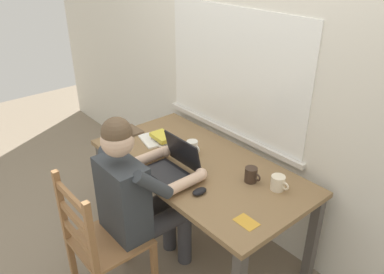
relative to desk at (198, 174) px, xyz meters
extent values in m
plane|color=gray|center=(0.00, 0.00, -0.64)|extent=(8.00, 8.00, 0.00)
cube|color=silver|center=(0.00, 0.48, 0.66)|extent=(6.00, 0.04, 2.60)
cube|color=white|center=(-0.15, 0.46, 0.60)|extent=(1.33, 0.01, 0.90)
cube|color=beige|center=(-0.15, 0.45, 0.13)|extent=(1.39, 0.06, 0.04)
cube|color=olive|center=(0.00, 0.00, 0.07)|extent=(1.58, 0.81, 0.03)
cube|color=#4C4742|center=(-0.74, -0.35, -0.30)|extent=(0.06, 0.06, 0.69)
cube|color=#4C4742|center=(-0.74, 0.35, -0.30)|extent=(0.06, 0.06, 0.69)
cube|color=#4C4742|center=(0.74, 0.35, -0.30)|extent=(0.06, 0.06, 0.69)
cube|color=#33383D|center=(-0.02, -0.58, 0.06)|extent=(0.34, 0.20, 0.50)
sphere|color=#DBB293|center=(-0.02, -0.58, 0.45)|extent=(0.19, 0.19, 0.19)
sphere|color=brown|center=(-0.02, -0.58, 0.51)|extent=(0.17, 0.17, 0.17)
cube|color=brown|center=(-0.02, -0.50, 0.49)|extent=(0.13, 0.10, 0.01)
cylinder|color=#38383D|center=(-0.11, -0.38, -0.19)|extent=(0.13, 0.40, 0.13)
cylinder|color=#38383D|center=(0.07, -0.38, -0.19)|extent=(0.13, 0.40, 0.13)
cylinder|color=#38383D|center=(-0.11, -0.18, -0.41)|extent=(0.10, 0.10, 0.45)
cylinder|color=#38383D|center=(0.07, -0.18, -0.41)|extent=(0.10, 0.10, 0.45)
cylinder|color=#33383D|center=(-0.22, -0.49, 0.22)|extent=(0.10, 0.25, 0.24)
cylinder|color=#DBB293|center=(-0.22, -0.26, 0.13)|extent=(0.07, 0.28, 0.07)
sphere|color=#DBB293|center=(-0.21, -0.12, 0.13)|extent=(0.08, 0.08, 0.08)
cylinder|color=#33383D|center=(0.18, -0.49, 0.22)|extent=(0.10, 0.25, 0.24)
cylinder|color=#DBB293|center=(0.18, -0.26, 0.13)|extent=(0.07, 0.28, 0.07)
sphere|color=#DBB293|center=(0.17, -0.12, 0.13)|extent=(0.08, 0.08, 0.08)
cube|color=olive|center=(-0.02, -0.70, -0.20)|extent=(0.42, 0.42, 0.02)
cube|color=olive|center=(0.17, -0.51, -0.42)|extent=(0.04, 0.04, 0.43)
cube|color=olive|center=(-0.21, -0.51, -0.42)|extent=(0.04, 0.04, 0.43)
cube|color=olive|center=(-0.21, -0.89, -0.42)|extent=(0.04, 0.04, 0.43)
cube|color=olive|center=(0.17, -0.89, 0.05)|extent=(0.04, 0.04, 0.48)
cube|color=olive|center=(-0.21, -0.89, 0.05)|extent=(0.04, 0.04, 0.48)
cube|color=olive|center=(-0.02, -0.89, -0.07)|extent=(0.36, 0.02, 0.04)
cube|color=olive|center=(-0.02, -0.89, 0.07)|extent=(0.36, 0.02, 0.04)
cube|color=olive|center=(-0.02, -0.89, 0.21)|extent=(0.36, 0.02, 0.04)
cube|color=black|center=(-0.02, -0.25, 0.09)|extent=(0.33, 0.23, 0.02)
cube|color=#2B2B2D|center=(-0.02, -0.25, 0.10)|extent=(0.29, 0.17, 0.00)
cube|color=black|center=(-0.02, -0.12, 0.21)|extent=(0.33, 0.06, 0.22)
cube|color=#99A8B2|center=(-0.02, -0.12, 0.21)|extent=(0.29, 0.04, 0.19)
ellipsoid|color=black|center=(0.27, -0.22, 0.10)|extent=(0.06, 0.10, 0.03)
cylinder|color=silver|center=(-0.14, 0.07, 0.13)|extent=(0.08, 0.08, 0.09)
torus|color=silver|center=(-0.09, 0.07, 0.13)|extent=(0.05, 0.01, 0.05)
cylinder|color=#38281E|center=(0.38, 0.11, 0.13)|extent=(0.08, 0.08, 0.10)
torus|color=#38281E|center=(0.43, 0.11, 0.14)|extent=(0.05, 0.01, 0.05)
cylinder|color=beige|center=(0.54, 0.17, 0.13)|extent=(0.09, 0.09, 0.09)
torus|color=beige|center=(0.60, 0.17, 0.13)|extent=(0.05, 0.01, 0.05)
cube|color=white|center=(-0.40, 0.00, 0.09)|extent=(0.19, 0.15, 0.02)
cube|color=gray|center=(-0.40, 0.01, 0.11)|extent=(0.17, 0.14, 0.02)
cube|color=gold|center=(-0.40, -0.01, 0.14)|extent=(0.19, 0.13, 0.03)
cube|color=white|center=(-0.48, -0.03, 0.09)|extent=(0.27, 0.24, 0.01)
cube|color=gold|center=(0.63, -0.20, 0.08)|extent=(0.13, 0.09, 0.00)
camera|label=1|loc=(1.68, -1.48, 1.45)|focal=35.74mm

